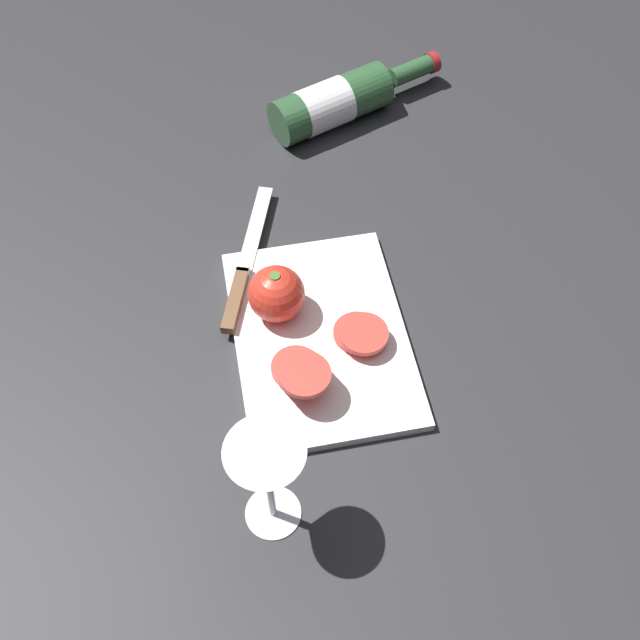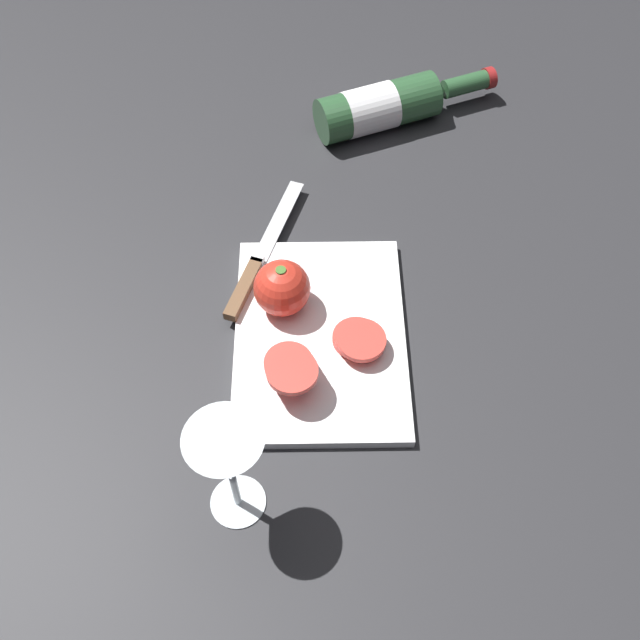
{
  "view_description": "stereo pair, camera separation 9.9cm",
  "coord_description": "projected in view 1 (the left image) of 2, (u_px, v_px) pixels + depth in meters",
  "views": [
    {
      "loc": [
        -0.55,
        0.14,
        0.86
      ],
      "look_at": [
        0.0,
        0.03,
        0.05
      ],
      "focal_mm": 42.0,
      "sensor_mm": 36.0,
      "label": 1
    },
    {
      "loc": [
        -0.56,
        0.04,
        0.86
      ],
      "look_at": [
        0.0,
        0.03,
        0.05
      ],
      "focal_mm": 42.0,
      "sensor_mm": 36.0,
      "label": 2
    }
  ],
  "objects": [
    {
      "name": "wine_glass",
      "position": [
        267.0,
        472.0,
        0.78
      ],
      "size": [
        0.09,
        0.09,
        0.17
      ],
      "color": "silver",
      "rests_on": "ground_plane"
    },
    {
      "name": "knife",
      "position": [
        240.0,
        282.0,
        1.05
      ],
      "size": [
        0.27,
        0.11,
        0.01
      ],
      "rotation": [
        0.0,
        0.0,
        5.95
      ],
      "color": "silver",
      "rests_on": "cutting_board"
    },
    {
      "name": "tomato_slice_stack_near",
      "position": [
        361.0,
        333.0,
        1.0
      ],
      "size": [
        0.08,
        0.07,
        0.03
      ],
      "color": "#D63D33",
      "rests_on": "cutting_board"
    },
    {
      "name": "cutting_board",
      "position": [
        320.0,
        336.0,
        1.02
      ],
      "size": [
        0.33,
        0.23,
        0.02
      ],
      "color": "white",
      "rests_on": "ground_plane"
    },
    {
      "name": "tomato_slice_stack_far",
      "position": [
        300.0,
        371.0,
        0.95
      ],
      "size": [
        0.1,
        0.07,
        0.05
      ],
      "color": "#D63D33",
      "rests_on": "cutting_board"
    },
    {
      "name": "wine_bottle",
      "position": [
        337.0,
        101.0,
        1.25
      ],
      "size": [
        0.17,
        0.32,
        0.08
      ],
      "color": "#2D5633",
      "rests_on": "ground_plane"
    },
    {
      "name": "ground_plane",
      "position": [
        342.0,
        336.0,
        1.03
      ],
      "size": [
        3.0,
        3.0,
        0.0
      ],
      "primitive_type": "plane",
      "color": "#28282B"
    },
    {
      "name": "whole_tomato",
      "position": [
        276.0,
        294.0,
        1.0
      ],
      "size": [
        0.08,
        0.08,
        0.08
      ],
      "color": "red",
      "rests_on": "cutting_board"
    }
  ]
}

